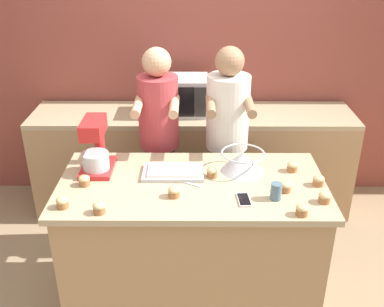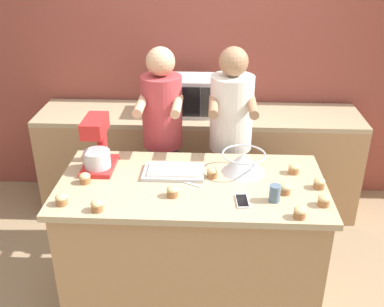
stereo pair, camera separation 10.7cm
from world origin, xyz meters
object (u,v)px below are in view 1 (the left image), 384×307
at_px(person_right, 226,148).
at_px(cupcake_5, 285,187).
at_px(cupcake_3, 212,172).
at_px(cupcake_9, 302,210).
at_px(baking_tray, 173,172).
at_px(drinking_glass, 276,191).
at_px(microwave_oven, 181,95).
at_px(person_left, 160,148).
at_px(stand_mixer, 96,148).
at_px(knife, 183,182).
at_px(cupcake_6, 62,202).
at_px(cupcake_4, 99,208).
at_px(mixing_bowl, 243,161).
at_px(cell_phone, 244,200).
at_px(cupcake_2, 174,192).
at_px(cupcake_1, 318,180).
at_px(cupcake_7, 292,166).
at_px(cupcake_0, 324,197).
at_px(cupcake_8, 84,180).

height_order(person_right, cupcake_5, person_right).
xyz_separation_m(cupcake_3, cupcake_9, (0.48, -0.43, 0.00)).
distance_m(baking_tray, drinking_glass, 0.68).
bearing_deg(microwave_oven, person_left, -104.54).
relative_size(stand_mixer, knife, 1.76).
relative_size(knife, cupcake_6, 2.92).
relative_size(stand_mixer, cupcake_4, 5.12).
height_order(cupcake_3, cupcake_6, same).
relative_size(person_right, cupcake_4, 23.53).
relative_size(cupcake_5, cupcake_9, 1.00).
bearing_deg(microwave_oven, mixing_bowl, -68.53).
height_order(cell_phone, cupcake_6, cupcake_6).
xyz_separation_m(mixing_bowl, knife, (-0.38, -0.15, -0.07)).
relative_size(stand_mixer, cupcake_2, 5.12).
bearing_deg(stand_mixer, cupcake_6, -104.21).
xyz_separation_m(stand_mixer, cupcake_2, (0.51, -0.33, -0.12)).
relative_size(microwave_oven, cupcake_1, 6.39).
relative_size(cupcake_5, cupcake_7, 1.00).
relative_size(microwave_oven, cupcake_0, 6.39).
distance_m(cupcake_6, cupcake_8, 0.26).
xyz_separation_m(drinking_glass, knife, (-0.54, 0.19, -0.05)).
bearing_deg(cupcake_3, cupcake_7, 8.66).
bearing_deg(mixing_bowl, drinking_glass, -64.69).
bearing_deg(mixing_bowl, cell_phone, -93.77).
distance_m(mixing_bowl, cupcake_5, 0.35).
bearing_deg(cupcake_6, cupcake_9, -2.90).
bearing_deg(person_right, cupcake_9, -70.71).
xyz_separation_m(baking_tray, cupcake_7, (0.77, 0.05, 0.02)).
bearing_deg(cupcake_4, microwave_oven, 75.20).
xyz_separation_m(cell_phone, cupcake_4, (-0.81, -0.13, 0.03)).
xyz_separation_m(cupcake_5, cupcake_6, (-1.29, -0.18, 0.00)).
relative_size(cupcake_5, cupcake_6, 1.00).
relative_size(person_right, cupcake_8, 23.53).
distance_m(knife, cupcake_3, 0.20).
height_order(microwave_oven, cupcake_7, microwave_oven).
bearing_deg(cupcake_4, cupcake_9, -0.71).
bearing_deg(cupcake_0, cell_phone, 178.17).
xyz_separation_m(microwave_oven, cupcake_8, (-0.56, -1.27, -0.11)).
bearing_deg(person_right, cupcake_5, -67.98).
bearing_deg(person_right, person_left, -179.95).
distance_m(person_left, knife, 0.67).
xyz_separation_m(person_right, microwave_oven, (-0.35, 0.59, 0.22)).
bearing_deg(cupcake_5, stand_mixer, 167.43).
xyz_separation_m(cupcake_0, cupcake_9, (-0.16, -0.13, 0.00)).
xyz_separation_m(cell_phone, cupcake_6, (-1.03, -0.08, 0.03)).
relative_size(mixing_bowl, cell_phone, 1.90).
distance_m(mixing_bowl, drinking_glass, 0.38).
bearing_deg(cupcake_9, person_left, 130.73).
bearing_deg(cupcake_0, knife, 164.65).
relative_size(person_right, cupcake_3, 23.53).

